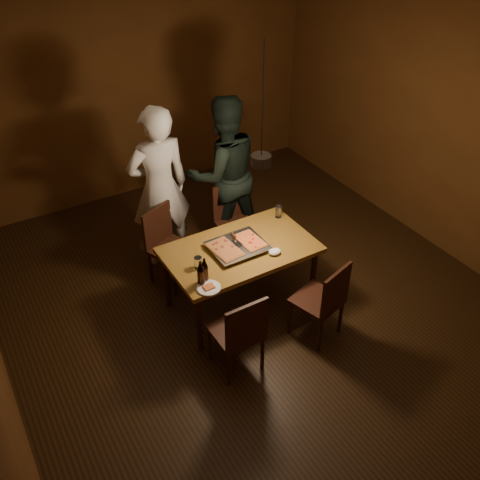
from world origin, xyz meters
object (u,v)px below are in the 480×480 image
chair_far_left (166,239)px  chair_far_right (233,215)px  beer_bottle_a (201,273)px  diner_dark (224,174)px  beer_bottle_b (205,270)px  chair_near_right (325,296)px  pizza_tray (238,247)px  dining_table (240,254)px  diner_white (159,188)px  chair_near_left (240,329)px  pendant_lamp (261,159)px  plate_slice (209,288)px

chair_far_left → chair_far_right: same height
beer_bottle_a → diner_dark: 1.75m
chair_far_right → beer_bottle_b: beer_bottle_b is taller
chair_far_right → chair_near_right: size_ratio=0.93×
chair_far_right → pizza_tray: size_ratio=0.88×
dining_table → pizza_tray: bearing=177.8°
dining_table → chair_near_right: size_ratio=2.87×
diner_dark → beer_bottle_b: bearing=60.3°
chair_far_right → chair_near_right: (0.04, -1.67, 0.00)m
pizza_tray → diner_white: diner_white is taller
beer_bottle_b → diner_dark: 1.70m
beer_bottle_a → diner_dark: diner_dark is taller
pizza_tray → chair_near_left: bearing=-116.5°
chair_near_left → chair_near_right: same height
pizza_tray → chair_far_right: bearing=64.9°
pizza_tray → pendant_lamp: (0.17, -0.13, 0.99)m
plate_slice → diner_dark: 1.82m
pizza_tray → plate_slice: pizza_tray is taller
chair_far_right → chair_near_right: 1.67m
beer_bottle_a → chair_near_right: bearing=-27.2°
chair_far_left → chair_near_right: same height
chair_near_right → plate_slice: size_ratio=2.36×
dining_table → pizza_tray: pizza_tray is taller
chair_far_right → chair_near_left: (-0.88, -1.62, 0.00)m
dining_table → plate_slice: size_ratio=6.78×
beer_bottle_b → chair_far_left: bearing=86.4°
beer_bottle_a → beer_bottle_b: bearing=27.1°
chair_far_right → diner_white: diner_white is taller
chair_far_right → diner_white: size_ratio=0.25×
beer_bottle_b → diner_dark: size_ratio=0.13×
dining_table → diner_white: diner_white is taller
chair_far_left → diner_white: (0.13, 0.36, 0.42)m
chair_near_right → diner_white: diner_white is taller
beer_bottle_a → beer_bottle_b: beer_bottle_a is taller
pizza_tray → beer_bottle_b: bearing=-149.8°
diner_white → diner_dark: (0.79, -0.05, -0.02)m
dining_table → chair_far_right: (0.41, 0.84, -0.14)m
chair_near_left → pizza_tray: bearing=60.7°
diner_white → plate_slice: bearing=83.8°
chair_near_right → pizza_tray: 0.98m
chair_near_left → plate_slice: size_ratio=2.19×
pendant_lamp → chair_near_left: bearing=-132.8°
chair_near_left → beer_bottle_a: 0.61m
chair_far_left → pendant_lamp: 1.66m
dining_table → beer_bottle_b: size_ratio=5.97×
chair_far_right → chair_near_right: bearing=95.5°
pizza_tray → diner_dark: size_ratio=0.29×
chair_near_right → pendant_lamp: (-0.31, 0.69, 1.22)m
beer_bottle_a → diner_white: 1.48m
beer_bottle_a → dining_table: bearing=26.4°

